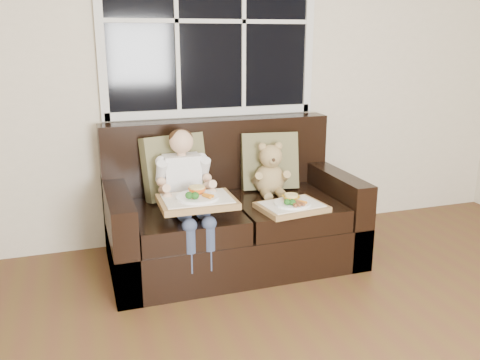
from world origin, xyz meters
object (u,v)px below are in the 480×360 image
object	(u,v)px
teddy_bear	(270,173)
tray_right	(292,206)
child	(185,183)
tray_left	(197,200)
loveseat	(230,217)

from	to	relation	value
teddy_bear	tray_right	xyz separation A→B (m)	(0.00, -0.38, -0.13)
child	tray_left	bearing A→B (deg)	-84.22
child	teddy_bear	world-z (taller)	child
child	tray_right	bearing A→B (deg)	-20.37
tray_left	tray_right	bearing A→B (deg)	-1.05
teddy_bear	tray_right	bearing A→B (deg)	-82.50
teddy_bear	loveseat	bearing A→B (deg)	-169.74
tray_right	tray_left	bearing A→B (deg)	170.66
loveseat	tray_right	world-z (taller)	loveseat
teddy_bear	tray_left	world-z (taller)	teddy_bear
tray_right	child	bearing A→B (deg)	152.00
child	teddy_bear	distance (m)	0.66
child	tray_right	distance (m)	0.71
teddy_bear	tray_left	bearing A→B (deg)	-143.45
loveseat	tray_left	world-z (taller)	loveseat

